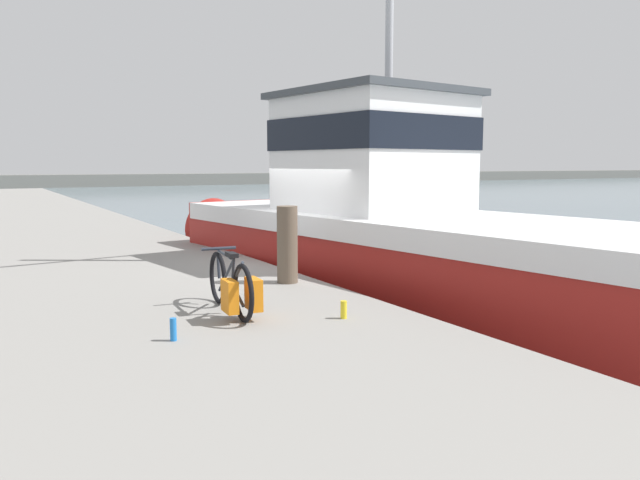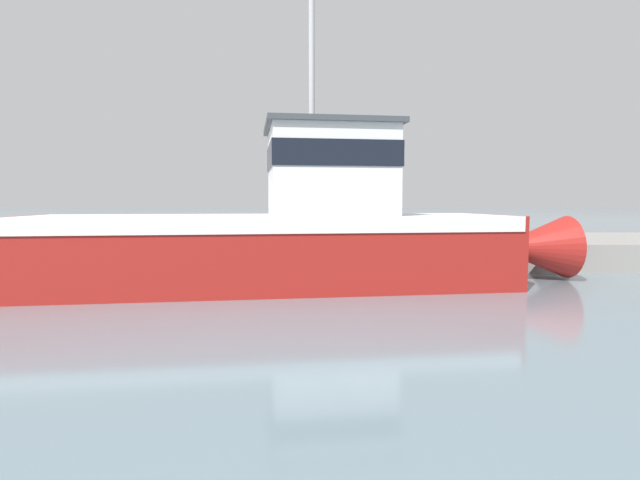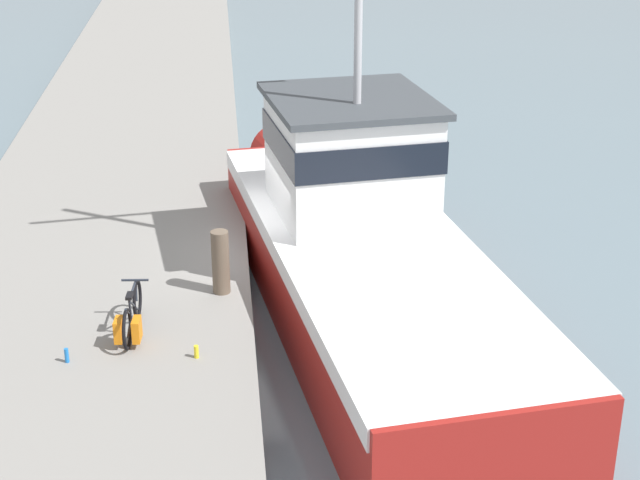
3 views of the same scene
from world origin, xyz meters
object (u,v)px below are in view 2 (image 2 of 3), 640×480
object	(u,v)px
fishing_boat_main	(297,230)
mooring_post	(280,224)
water_bottle_on_curb	(220,234)
bicycle_touring	(237,230)
water_bottle_by_bike	(206,239)

from	to	relation	value
fishing_boat_main	mooring_post	distance (m)	2.61
mooring_post	water_bottle_on_curb	size ratio (longest dim) A/B	4.93
mooring_post	bicycle_touring	bearing A→B (deg)	-133.86
fishing_boat_main	bicycle_touring	xyz separation A→B (m)	(-3.98, -2.11, -0.20)
mooring_post	water_bottle_by_bike	distance (m)	2.36
fishing_boat_main	water_bottle_by_bike	distance (m)	4.15
fishing_boat_main	water_bottle_on_curb	distance (m)	5.68
mooring_post	water_bottle_by_bike	xyz separation A→B (m)	(-0.41, -2.28, -0.47)
bicycle_touring	mooring_post	world-z (taller)	mooring_post
fishing_boat_main	water_bottle_by_bike	size ratio (longest dim) A/B	66.02
fishing_boat_main	water_bottle_on_curb	world-z (taller)	fishing_boat_main
bicycle_touring	water_bottle_on_curb	size ratio (longest dim) A/B	7.35
water_bottle_by_bike	mooring_post	bearing A→B (deg)	79.87
fishing_boat_main	water_bottle_on_curb	bearing A→B (deg)	-157.92
bicycle_touring	water_bottle_by_bike	bearing A→B (deg)	-32.20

